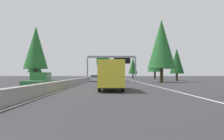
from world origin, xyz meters
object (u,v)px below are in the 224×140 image
conifer_right_near (161,44)px  conifer_left_mid (35,60)px  sedan_far_right (97,78)px  conifer_left_near (36,48)px  bus_far_left (110,74)px  pickup_mid_right (109,76)px  box_truck_near_center (111,75)px  conifer_right_distant (133,66)px  conifer_right_far (155,59)px  conifer_right_mid (177,61)px  sedan_far_center (94,78)px  oncoming_near (39,81)px  sign_gantry_overhead (112,61)px

conifer_right_near → conifer_left_mid: 46.38m
sedan_far_right → conifer_left_near: bearing=101.1°
bus_far_left → pickup_mid_right: bus_far_left is taller
box_truck_near_center → conifer_right_distant: (72.15, -10.04, 3.56)m
box_truck_near_center → conifer_right_far: bearing=-15.9°
pickup_mid_right → conifer_right_mid: 46.17m
sedan_far_center → conifer_right_mid: (5.84, -20.67, 4.35)m
pickup_mid_right → conifer_right_near: 55.65m
box_truck_near_center → conifer_right_near: size_ratio=0.66×
sedan_far_center → conifer_right_distant: bearing=-17.3°
oncoming_near → conifer_left_mid: (50.92, 16.68, 5.34)m
oncoming_near → conifer_right_mid: bearing=142.1°
box_truck_near_center → oncoming_near: (2.21, 8.02, -0.70)m
box_truck_near_center → conifer_right_near: 26.27m
bus_far_left → sedan_far_center: 5.09m
sign_gantry_overhead → conifer_right_near: 15.73m
conifer_right_near → sign_gantry_overhead: bearing=39.9°
pickup_mid_right → conifer_left_near: bearing=155.3°
conifer_right_near → conifer_right_mid: (11.52, -6.58, -2.81)m
pickup_mid_right → conifer_left_mid: 35.13m
sign_gantry_overhead → box_truck_near_center: sign_gantry_overhead is taller
bus_far_left → sedan_far_center: (3.43, 3.63, -1.03)m
conifer_right_near → conifer_right_mid: size_ratio=1.55×
conifer_right_far → conifer_left_near: bearing=120.4°
box_truck_near_center → conifer_right_mid: 38.90m
pickup_mid_right → box_truck_near_center: bearing=179.9°
pickup_mid_right → oncoming_near: same height
box_truck_near_center → conifer_right_mid: (34.70, -17.25, 3.43)m
conifer_right_far → conifer_left_near: size_ratio=0.83×
conifer_right_far → pickup_mid_right: bearing=37.1°
bus_far_left → conifer_right_far: size_ratio=0.98×
conifer_right_near → conifer_right_far: (33.17, -5.36, -0.73)m
conifer_left_mid → oncoming_near: bearing=-161.9°
sedan_far_center → conifer_right_mid: bearing=-74.2°
sedan_far_center → conifer_right_near: (-5.68, -14.09, 7.17)m
sedan_far_right → conifer_right_near: bearing=-138.2°
conifer_left_near → conifer_left_mid: 18.38m
sign_gantry_overhead → conifer_right_distant: (37.10, -9.30, 0.11)m
bus_far_left → conifer_right_distant: 47.87m
bus_far_left → sedan_far_center: bearing=46.6°
conifer_right_far → conifer_right_distant: size_ratio=1.37×
sedan_far_center → conifer_left_mid: bearing=41.3°
conifer_right_distant → bus_far_left: bearing=168.1°
pickup_mid_right → conifer_left_near: conifer_left_near is taller
bus_far_left → pickup_mid_right: bearing=0.1°
sign_gantry_overhead → sedan_far_center: size_ratio=2.88×
sign_gantry_overhead → sedan_far_center: (-6.19, 4.16, -4.39)m
conifer_left_near → box_truck_near_center: bearing=-152.1°
box_truck_near_center → conifer_left_mid: (53.13, 24.71, 4.65)m
box_truck_near_center → sedan_far_center: box_truck_near_center is taller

